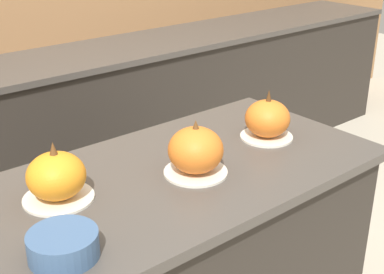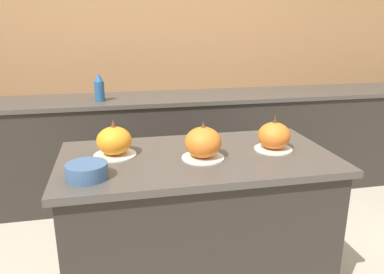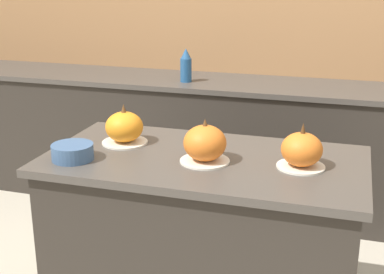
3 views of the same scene
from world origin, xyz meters
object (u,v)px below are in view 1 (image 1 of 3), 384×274
(pumpkin_cake_center, at_px, (196,151))
(pumpkin_cake_right, at_px, (268,120))
(mixing_bowl, at_px, (63,245))
(pumpkin_cake_left, at_px, (56,177))

(pumpkin_cake_center, xyz_separation_m, pumpkin_cake_right, (0.40, 0.05, -0.01))
(pumpkin_cake_right, bearing_deg, pumpkin_cake_center, -172.76)
(mixing_bowl, bearing_deg, pumpkin_cake_right, 11.28)
(pumpkin_cake_left, xyz_separation_m, pumpkin_cake_right, (0.82, -0.08, -0.00))
(pumpkin_cake_left, xyz_separation_m, pumpkin_cake_center, (0.43, -0.13, 0.01))
(pumpkin_cake_left, distance_m, pumpkin_cake_right, 0.83)
(pumpkin_cake_right, bearing_deg, mixing_bowl, -168.72)
(pumpkin_cake_left, height_order, pumpkin_cake_center, same)
(pumpkin_cake_right, height_order, mixing_bowl, pumpkin_cake_right)
(pumpkin_cake_left, distance_m, pumpkin_cake_center, 0.45)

